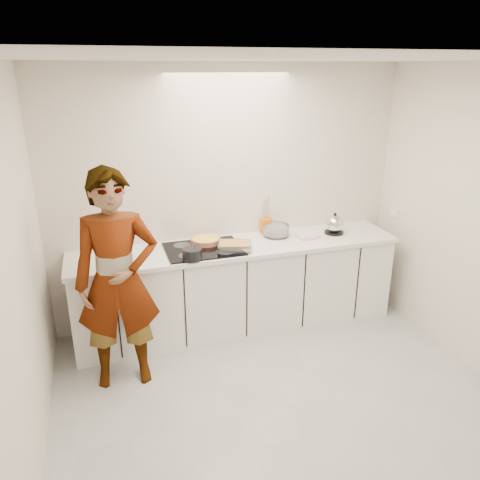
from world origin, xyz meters
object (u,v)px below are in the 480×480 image
object	(u,v)px
baking_dish	(235,245)
mixing_bowl	(276,231)
hob	(204,249)
cook	(118,281)
tart_dish	(205,240)
saucepan	(192,254)
kettle	(334,225)
utensil_crock	(266,226)

from	to	relation	value
baking_dish	mixing_bowl	world-z (taller)	mixing_bowl
hob	mixing_bowl	bearing A→B (deg)	10.63
cook	baking_dish	bearing A→B (deg)	23.28
tart_dish	saucepan	distance (m)	0.42
mixing_bowl	hob	bearing A→B (deg)	-169.37
kettle	utensil_crock	world-z (taller)	kettle
hob	tart_dish	size ratio (longest dim) A/B	1.86
utensil_crock	baking_dish	bearing A→B (deg)	-140.53
mixing_bowl	kettle	bearing A→B (deg)	-9.67
hob	baking_dish	bearing A→B (deg)	-19.37
hob	kettle	world-z (taller)	kettle
baking_dish	utensil_crock	bearing A→B (deg)	39.47
saucepan	baking_dish	size ratio (longest dim) A/B	0.61
hob	utensil_crock	size ratio (longest dim) A/B	4.63
saucepan	kettle	distance (m)	1.59
tart_dish	baking_dish	bearing A→B (deg)	-47.15
cook	mixing_bowl	bearing A→B (deg)	24.96
saucepan	mixing_bowl	world-z (taller)	saucepan
tart_dish	baking_dish	world-z (taller)	baking_dish
baking_dish	cook	bearing A→B (deg)	-159.58
baking_dish	kettle	size ratio (longest dim) A/B	1.58
baking_dish	cook	distance (m)	1.19
tart_dish	mixing_bowl	xyz separation A→B (m)	(0.75, 0.01, 0.02)
tart_dish	saucepan	world-z (taller)	saucepan
mixing_bowl	kettle	size ratio (longest dim) A/B	1.35
kettle	tart_dish	bearing A→B (deg)	175.89
tart_dish	cook	size ratio (longest dim) A/B	0.21
hob	cook	size ratio (longest dim) A/B	0.39
saucepan	cook	bearing A→B (deg)	-156.75
hob	saucepan	size ratio (longest dim) A/B	3.20
saucepan	cook	distance (m)	0.74
utensil_crock	cook	distance (m)	1.76
tart_dish	utensil_crock	bearing A→B (deg)	11.03
kettle	utensil_crock	xyz separation A→B (m)	(-0.67, 0.23, -0.02)
hob	saucepan	xyz separation A→B (m)	(-0.15, -0.22, 0.06)
kettle	utensil_crock	size ratio (longest dim) A/B	1.51
saucepan	baking_dish	distance (m)	0.45
cook	hob	bearing A→B (deg)	34.54
hob	mixing_bowl	size ratio (longest dim) A/B	2.26
baking_dish	kettle	xyz separation A→B (m)	(1.13, 0.15, 0.05)
kettle	utensil_crock	bearing A→B (deg)	161.10
baking_dish	utensil_crock	world-z (taller)	utensil_crock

